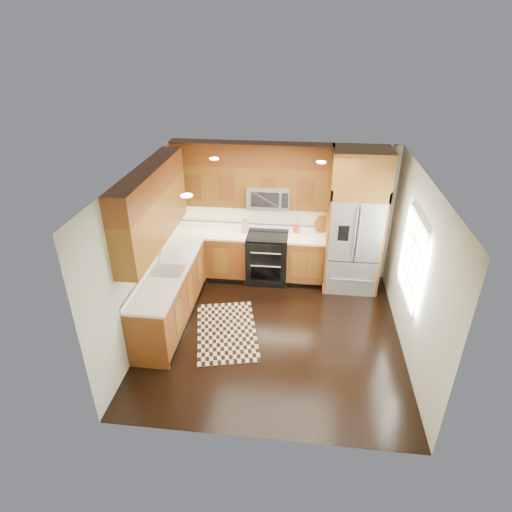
# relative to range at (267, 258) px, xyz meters

# --- Properties ---
(ground) EXTENTS (4.00, 4.00, 0.00)m
(ground) POSITION_rel_range_xyz_m (0.25, -1.67, -0.47)
(ground) COLOR black
(ground) RESTS_ON ground
(wall_back) EXTENTS (4.00, 0.02, 2.60)m
(wall_back) POSITION_rel_range_xyz_m (0.25, 0.33, 0.83)
(wall_back) COLOR silver
(wall_back) RESTS_ON ground
(wall_left) EXTENTS (0.02, 4.00, 2.60)m
(wall_left) POSITION_rel_range_xyz_m (-1.75, -1.67, 0.83)
(wall_left) COLOR silver
(wall_left) RESTS_ON ground
(wall_right) EXTENTS (0.02, 4.00, 2.60)m
(wall_right) POSITION_rel_range_xyz_m (2.25, -1.67, 0.83)
(wall_right) COLOR silver
(wall_right) RESTS_ON ground
(window) EXTENTS (0.04, 1.10, 1.30)m
(window) POSITION_rel_range_xyz_m (2.23, -1.47, 0.93)
(window) COLOR white
(window) RESTS_ON ground
(base_cabinets) EXTENTS (2.85, 3.00, 0.90)m
(base_cabinets) POSITION_rel_range_xyz_m (-0.98, -0.77, -0.02)
(base_cabinets) COLOR brown
(base_cabinets) RESTS_ON ground
(countertop) EXTENTS (2.86, 3.01, 0.04)m
(countertop) POSITION_rel_range_xyz_m (-0.84, -0.65, 0.45)
(countertop) COLOR silver
(countertop) RESTS_ON base_cabinets
(upper_cabinets) EXTENTS (2.85, 3.00, 1.15)m
(upper_cabinets) POSITION_rel_range_xyz_m (-0.90, -0.58, 1.56)
(upper_cabinets) COLOR brown
(upper_cabinets) RESTS_ON ground
(range) EXTENTS (0.76, 0.67, 0.95)m
(range) POSITION_rel_range_xyz_m (0.00, 0.00, 0.00)
(range) COLOR black
(range) RESTS_ON ground
(microwave) EXTENTS (0.76, 0.40, 0.42)m
(microwave) POSITION_rel_range_xyz_m (-0.00, 0.13, 1.19)
(microwave) COLOR #B2B2B7
(microwave) RESTS_ON ground
(refrigerator) EXTENTS (0.98, 0.75, 2.60)m
(refrigerator) POSITION_rel_range_xyz_m (1.55, -0.04, 0.83)
(refrigerator) COLOR #B2B2B7
(refrigerator) RESTS_ON ground
(sink_faucet) EXTENTS (0.54, 0.44, 0.37)m
(sink_faucet) POSITION_rel_range_xyz_m (-1.48, -1.44, 0.52)
(sink_faucet) COLOR #B2B2B7
(sink_faucet) RESTS_ON countertop
(rug) EXTENTS (1.27, 1.73, 0.01)m
(rug) POSITION_rel_range_xyz_m (-0.49, -1.70, -0.46)
(rug) COLOR black
(rug) RESTS_ON ground
(knife_block) EXTENTS (0.10, 0.13, 0.26)m
(knife_block) POSITION_rel_range_xyz_m (-0.44, 0.11, 0.58)
(knife_block) COLOR #A2704E
(knife_block) RESTS_ON countertop
(utensil_crock) EXTENTS (0.13, 0.13, 0.30)m
(utensil_crock) POSITION_rel_range_xyz_m (0.52, 0.20, 0.57)
(utensil_crock) COLOR #AD2615
(utensil_crock) RESTS_ON countertop
(cutting_board) EXTENTS (0.41, 0.41, 0.02)m
(cutting_board) POSITION_rel_range_xyz_m (1.00, 0.27, 0.48)
(cutting_board) COLOR brown
(cutting_board) RESTS_ON countertop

